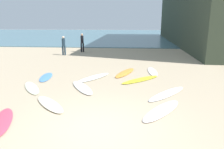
% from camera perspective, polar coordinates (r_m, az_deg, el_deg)
% --- Properties ---
extents(ground_plane, '(120.00, 120.00, 0.00)m').
position_cam_1_polar(ground_plane, '(6.45, -3.44, -13.93)').
color(ground_plane, tan).
extents(ocean_water, '(120.00, 40.00, 0.08)m').
position_cam_1_polar(ocean_water, '(43.56, 3.85, 10.39)').
color(ocean_water, slate).
rests_on(ocean_water, ground_plane).
extents(surfboard_0, '(2.07, 2.33, 0.06)m').
position_cam_1_polar(surfboard_0, '(9.38, 14.37, -4.90)').
color(surfboard_0, silver).
rests_on(surfboard_0, ground_plane).
extents(surfboard_1, '(1.65, 2.29, 0.08)m').
position_cam_1_polar(surfboard_1, '(9.97, -7.91, -3.36)').
color(surfboard_1, silver).
rests_on(surfboard_1, ground_plane).
extents(surfboard_2, '(1.77, 1.89, 0.08)m').
position_cam_1_polar(surfboard_2, '(8.31, -16.13, -7.47)').
color(surfboard_2, beige).
rests_on(surfboard_2, ground_plane).
extents(surfboard_3, '(1.80, 2.26, 0.07)m').
position_cam_1_polar(surfboard_3, '(7.67, 13.04, -9.18)').
color(surfboard_3, white).
rests_on(surfboard_3, ground_plane).
extents(surfboard_4, '(1.29, 2.08, 0.07)m').
position_cam_1_polar(surfboard_4, '(7.54, -26.94, -10.89)').
color(surfboard_4, '#DE435F').
rests_on(surfboard_4, ground_plane).
extents(surfboard_5, '(2.21, 2.12, 0.08)m').
position_cam_1_polar(surfboard_5, '(11.23, 7.57, -1.32)').
color(surfboard_5, yellow).
rests_on(surfboard_5, ground_plane).
extents(surfboard_6, '(1.40, 2.60, 0.08)m').
position_cam_1_polar(surfboard_6, '(12.58, 3.48, 0.49)').
color(surfboard_6, '#F29E36').
rests_on(surfboard_6, ground_plane).
extents(surfboard_7, '(0.89, 1.99, 0.06)m').
position_cam_1_polar(surfboard_7, '(12.18, -17.03, -0.63)').
color(surfboard_7, '#508EE2').
rests_on(surfboard_7, ground_plane).
extents(surfboard_8, '(1.79, 2.35, 0.08)m').
position_cam_1_polar(surfboard_8, '(11.57, -4.80, -0.76)').
color(surfboard_8, white).
rests_on(surfboard_8, ground_plane).
extents(surfboard_9, '(0.61, 2.42, 0.06)m').
position_cam_1_polar(surfboard_9, '(13.10, 10.65, 0.79)').
color(surfboard_9, white).
rests_on(surfboard_9, ground_plane).
extents(surfboard_10, '(1.65, 2.10, 0.07)m').
position_cam_1_polar(surfboard_10, '(10.51, -20.44, -3.25)').
color(surfboard_10, '#ECEEC9').
rests_on(surfboard_10, ground_plane).
extents(beachgoer_near, '(0.34, 0.31, 1.66)m').
position_cam_1_polar(beachgoer_near, '(19.36, -12.67, 7.71)').
color(beachgoer_near, '#1E3342').
rests_on(beachgoer_near, ground_plane).
extents(beachgoer_mid, '(0.38, 0.38, 1.76)m').
position_cam_1_polar(beachgoer_mid, '(20.92, -7.90, 8.57)').
color(beachgoer_mid, black).
rests_on(beachgoer_mid, ground_plane).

